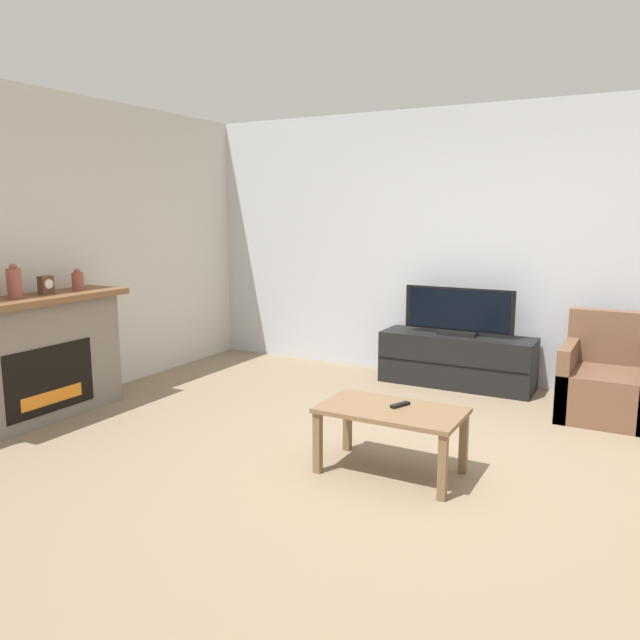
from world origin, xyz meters
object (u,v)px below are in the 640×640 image
armchair (606,383)px  coffee_table (391,418)px  mantel_vase_centre_left (14,282)px  mantel_clock (46,285)px  mantel_vase_right (78,280)px  tv (458,313)px  tv_stand (457,360)px  remote (400,405)px  fireplace (33,358)px

armchair → coffee_table: 2.24m
mantel_vase_centre_left → mantel_clock: 0.28m
mantel_vase_centre_left → mantel_clock: (0.00, 0.28, -0.05)m
mantel_vase_centre_left → coffee_table: mantel_vase_centre_left is taller
mantel_clock → mantel_vase_right: bearing=90.1°
mantel_vase_right → mantel_clock: bearing=-89.9°
coffee_table → mantel_clock: bearing=-175.3°
tv → coffee_table: bearing=-84.4°
tv_stand → mantel_vase_right: bearing=-141.3°
coffee_table → remote: (0.03, 0.06, 0.07)m
mantel_clock → remote: mantel_clock is taller
armchair → tv: bearing=166.5°
mantel_vase_centre_left → armchair: size_ratio=0.32×
tv → remote: (0.26, -2.19, -0.27)m
mantel_vase_right → tv: 3.49m
mantel_vase_right → coffee_table: (2.93, -0.08, -0.73)m
tv → remote: bearing=-83.3°
tv → armchair: tv is taller
armchair → remote: size_ratio=5.56×
fireplace → coffee_table: fireplace is taller
fireplace → tv: fireplace is taller
armchair → coffee_table: (-1.14, -1.92, 0.09)m
coffee_table → mantel_vase_right: bearing=178.4°
remote → armchair: bearing=82.2°
mantel_vase_right → tv_stand: bearing=38.7°
coffee_table → remote: bearing=62.5°
tv → mantel_vase_right: bearing=-141.3°
mantel_vase_centre_left → fireplace: bearing=97.9°
fireplace → remote: bearing=8.8°
mantel_vase_centre_left → coffee_table: size_ratio=0.30×
mantel_clock → tv: 3.70m
mantel_vase_centre_left → armchair: 4.82m
fireplace → mantel_clock: bearing=83.8°
mantel_clock → tv_stand: (2.71, 2.49, -0.84)m
tv → fireplace: bearing=-135.8°
fireplace → tv_stand: fireplace is taller
mantel_clock → fireplace: bearing=-96.2°
mantel_clock → tv_stand: 3.78m
coffee_table → fireplace: bearing=-172.3°
fireplace → remote: fireplace is taller
mantel_vase_right → mantel_vase_centre_left: bearing=-90.0°
armchair → tv_stand: bearing=166.4°
fireplace → coffee_table: bearing=7.7°
fireplace → armchair: bearing=29.6°
tv_stand → tv: 0.47m
fireplace → remote: (2.98, 0.46, -0.07)m
tv_stand → remote: tv_stand is taller
remote → mantel_vase_centre_left: bearing=-145.8°
coffee_table → remote: remote is taller
mantel_vase_centre_left → tv: 3.90m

